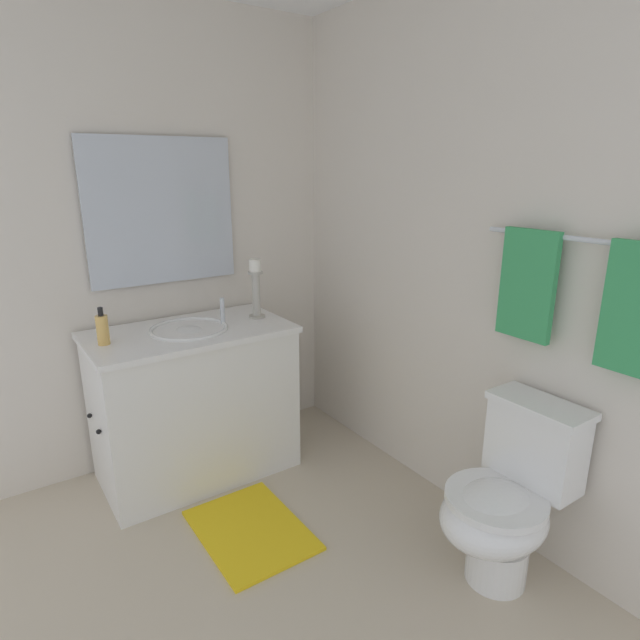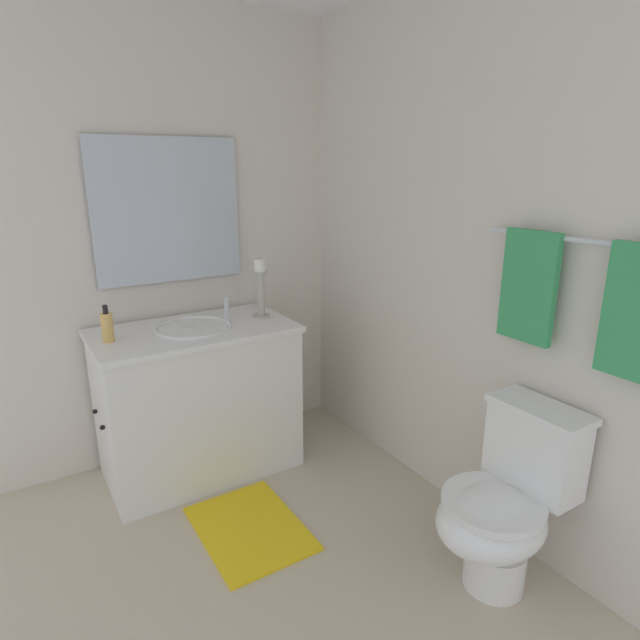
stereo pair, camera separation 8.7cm
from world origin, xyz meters
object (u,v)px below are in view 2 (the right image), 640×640
(toilet, at_px, (504,505))
(towel_center, at_px, (639,314))
(candle_holder_tall, at_px, (261,287))
(soap_bottle, at_px, (107,327))
(sink_basin, at_px, (194,335))
(towel_bar, at_px, (590,242))
(vanity_cabinet, at_px, (198,400))
(towel_near_vanity, at_px, (528,287))
(bath_mat, at_px, (250,528))
(mirror, at_px, (168,211))

(toilet, distance_m, towel_center, 0.87)
(candle_holder_tall, distance_m, soap_bottle, 0.81)
(sink_basin, height_order, soap_bottle, soap_bottle)
(sink_basin, relative_size, candle_holder_tall, 1.23)
(towel_bar, xyz_separation_m, towel_center, (0.21, -0.02, -0.21))
(vanity_cabinet, distance_m, toilet, 1.62)
(towel_bar, bearing_deg, toilet, -104.76)
(towel_bar, height_order, towel_center, towel_center)
(towel_near_vanity, relative_size, bath_mat, 0.73)
(toilet, height_order, towel_center, towel_center)
(toilet, distance_m, bath_mat, 1.15)
(vanity_cabinet, bearing_deg, mirror, 179.99)
(mirror, distance_m, toilet, 2.14)
(soap_bottle, distance_m, towel_center, 2.20)
(towel_bar, bearing_deg, bath_mat, -133.25)
(soap_bottle, distance_m, towel_near_vanity, 1.89)
(vanity_cabinet, bearing_deg, toilet, 26.29)
(toilet, distance_m, towel_bar, 1.04)
(soap_bottle, distance_m, toilet, 1.92)
(mirror, xyz_separation_m, towel_near_vanity, (1.58, 0.92, -0.22))
(sink_basin, bearing_deg, towel_bar, 31.87)
(sink_basin, distance_m, towel_bar, 1.87)
(vanity_cabinet, distance_m, towel_bar, 2.02)
(towel_center, bearing_deg, soap_bottle, -142.25)
(towel_bar, height_order, bath_mat, towel_bar)
(sink_basin, height_order, mirror, mirror)
(soap_bottle, xyz_separation_m, towel_near_vanity, (1.30, 1.33, 0.28))
(candle_holder_tall, distance_m, towel_bar, 1.65)
(vanity_cabinet, xyz_separation_m, bath_mat, (0.62, 0.00, -0.40))
(towel_bar, xyz_separation_m, towel_near_vanity, (-0.21, -0.02, -0.20))
(towel_bar, xyz_separation_m, bath_mat, (-0.88, -0.94, -1.37))
(sink_basin, xyz_separation_m, toilet, (1.45, 0.71, -0.42))
(towel_center, bearing_deg, bath_mat, -139.90)
(candle_holder_tall, height_order, bath_mat, candle_holder_tall)
(towel_bar, bearing_deg, vanity_cabinet, -148.10)
(candle_holder_tall, relative_size, towel_bar, 0.39)
(soap_bottle, bearing_deg, vanity_cabinet, 89.20)
(soap_bottle, distance_m, towel_bar, 2.09)
(soap_bottle, xyz_separation_m, bath_mat, (0.63, 0.41, -0.89))
(vanity_cabinet, bearing_deg, sink_basin, 90.00)
(towel_center, bearing_deg, mirror, -155.27)
(towel_near_vanity, xyz_separation_m, bath_mat, (-0.67, -0.92, -1.17))
(bath_mat, bearing_deg, vanity_cabinet, -180.00)
(candle_holder_tall, height_order, toilet, candle_holder_tall)
(mirror, bearing_deg, towel_bar, 27.69)
(sink_basin, xyz_separation_m, soap_bottle, (-0.01, -0.42, 0.11))
(toilet, xyz_separation_m, towel_center, (0.27, 0.20, 0.81))
(mirror, bearing_deg, vanity_cabinet, -0.01)
(candle_holder_tall, xyz_separation_m, towel_bar, (1.51, 0.54, 0.39))
(towel_center, bearing_deg, sink_basin, -151.85)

